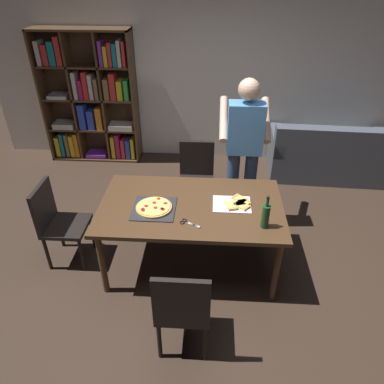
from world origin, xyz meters
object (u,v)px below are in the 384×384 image
wine_bottle (266,216)px  kitchen_scissors (187,223)px  bookshelf (91,100)px  person_serving_pizza (244,147)px  chair_near_camera (183,306)px  pepperoni_pizza_on_tray (154,208)px  chair_left_end (57,219)px  couch (329,157)px  chair_far_side (196,174)px  dining_table (191,211)px

wine_bottle → kitchen_scissors: wine_bottle is taller
bookshelf → person_serving_pizza: (2.19, -1.59, 0.06)m
chair_near_camera → pepperoni_pizza_on_tray: size_ratio=2.25×
chair_left_end → person_serving_pizza: person_serving_pizza is taller
pepperoni_pizza_on_tray → person_serving_pizza: bearing=44.9°
chair_near_camera → chair_left_end: bearing=143.7°
chair_left_end → kitchen_scissors: (1.35, -0.28, 0.24)m
wine_bottle → couch: bearing=61.6°
chair_far_side → couch: chair_far_side is taller
bookshelf → pepperoni_pizza_on_tray: 2.80m
person_serving_pizza → kitchen_scissors: (-0.55, -1.07, -0.24)m
pepperoni_pizza_on_tray → chair_near_camera: bearing=-69.4°
chair_near_camera → chair_left_end: 1.69m
wine_bottle → kitchen_scissors: size_ratio=1.62×
chair_near_camera → person_serving_pizza: person_serving_pizza is taller
couch → dining_table: bearing=-133.7°
person_serving_pizza → kitchen_scissors: size_ratio=8.97×
person_serving_pizza → dining_table: bearing=-124.1°
couch → wine_bottle: 2.65m
chair_left_end → couch: (3.26, 1.99, -0.21)m
person_serving_pizza → wine_bottle: person_serving_pizza is taller
chair_far_side → wine_bottle: 1.50m
kitchen_scissors → chair_near_camera: bearing=-88.7°
chair_near_camera → kitchen_scissors: chair_near_camera is taller
chair_far_side → kitchen_scissors: (-0.02, -1.29, 0.24)m
pepperoni_pizza_on_tray → chair_left_end: bearing=175.0°
bookshelf → wine_bottle: size_ratio=6.17×
chair_far_side → bookshelf: bookshelf is taller
dining_table → chair_left_end: chair_left_end is taller
wine_bottle → bookshelf: bearing=131.0°
chair_left_end → kitchen_scissors: size_ratio=4.61×
couch → pepperoni_pizza_on_tray: (-2.24, -2.08, 0.46)m
chair_near_camera → bookshelf: bookshelf is taller
dining_table → person_serving_pizza: 1.00m
person_serving_pizza → bookshelf: bearing=143.9°
dining_table → chair_near_camera: chair_near_camera is taller
chair_left_end → kitchen_scissors: chair_left_end is taller
wine_bottle → dining_table: bearing=156.2°
person_serving_pizza → kitchen_scissors: bearing=-117.1°
chair_far_side → chair_left_end: size_ratio=1.00×
dining_table → couch: (1.90, 1.99, -0.38)m
person_serving_pizza → pepperoni_pizza_on_tray: 1.26m
chair_far_side → pepperoni_pizza_on_tray: 1.17m
couch → kitchen_scissors: 3.00m
chair_far_side → wine_bottle: wine_bottle is taller
person_serving_pizza → pepperoni_pizza_on_tray: (-0.87, -0.87, -0.23)m
pepperoni_pizza_on_tray → couch: bearing=42.8°
dining_table → pepperoni_pizza_on_tray: (-0.34, -0.09, 0.08)m
pepperoni_pizza_on_tray → kitchen_scissors: (0.33, -0.20, -0.01)m
dining_table → chair_left_end: size_ratio=1.95×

